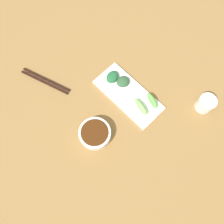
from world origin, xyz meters
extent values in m
cube|color=olive|center=(0.00, 0.00, 0.01)|extent=(2.10, 2.10, 0.02)
cylinder|color=silver|center=(-0.15, -0.03, 0.04)|extent=(0.12, 0.12, 0.04)
cylinder|color=#3F1D07|center=(-0.15, -0.03, 0.05)|extent=(0.11, 0.11, 0.02)
cube|color=white|center=(0.06, 0.00, 0.03)|extent=(0.13, 0.29, 0.01)
ellipsoid|color=#2A4E2F|center=(0.08, 0.05, 0.04)|extent=(0.06, 0.06, 0.02)
ellipsoid|color=#5CB144|center=(0.10, -0.09, 0.05)|extent=(0.04, 0.08, 0.03)
ellipsoid|color=#1F5631|center=(0.07, 0.10, 0.04)|extent=(0.07, 0.06, 0.02)
ellipsoid|color=#74A858|center=(0.05, -0.08, 0.05)|extent=(0.04, 0.08, 0.03)
cube|color=black|center=(-0.15, 0.29, 0.02)|extent=(0.08, 0.22, 0.01)
cube|color=black|center=(-0.14, 0.29, 0.02)|extent=(0.08, 0.22, 0.01)
cylinder|color=white|center=(0.24, -0.25, 0.05)|extent=(0.07, 0.07, 0.06)
camera|label=1|loc=(-0.26, -0.23, 0.93)|focal=37.96mm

